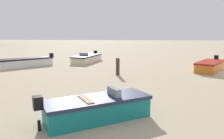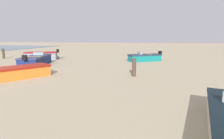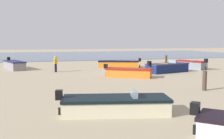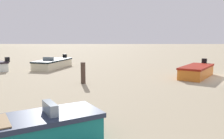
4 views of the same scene
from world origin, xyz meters
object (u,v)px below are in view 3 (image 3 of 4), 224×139
object	(u,v)px
boat_grey_3	(190,65)
boat_orange_6	(119,64)
boat_orange_0	(129,73)
mooring_post_near_water	(205,81)
boat_cream_2	(116,105)
beach_walker_foreground	(56,62)
boat_grey_7	(14,65)
boat_navy_1	(167,68)
mooring_post_mid_beach	(166,60)

from	to	relation	value
boat_grey_3	boat_orange_6	xyz separation A→B (m)	(7.06, -4.03, -0.07)
boat_grey_3	boat_orange_6	world-z (taller)	boat_grey_3
boat_orange_0	mooring_post_near_water	bearing A→B (deg)	50.76
boat_cream_2	boat_orange_6	size ratio (longest dim) A/B	0.97
beach_walker_foreground	boat_orange_0	bearing A→B (deg)	74.05
boat_grey_7	mooring_post_near_water	size ratio (longest dim) A/B	3.69
boat_navy_1	boat_grey_3	bearing A→B (deg)	102.64
mooring_post_near_water	beach_walker_foreground	xyz separation A→B (m)	(7.85, -13.05, 0.35)
boat_cream_2	mooring_post_mid_beach	size ratio (longest dim) A/B	3.94
boat_grey_7	mooring_post_near_water	bearing A→B (deg)	106.93
boat_cream_2	boat_orange_0	bearing A→B (deg)	170.00
boat_grey_7	mooring_post_mid_beach	xyz separation A→B (m)	(-18.54, -0.09, 0.15)
boat_navy_1	beach_walker_foreground	xyz separation A→B (m)	(10.46, -3.58, 0.49)
boat_cream_2	mooring_post_near_water	bearing A→B (deg)	130.32
boat_cream_2	boat_grey_7	bearing A→B (deg)	-152.95
mooring_post_near_water	boat_orange_6	bearing A→B (deg)	-88.89
boat_navy_1	mooring_post_mid_beach	xyz separation A→B (m)	(-4.00, -7.59, 0.15)
boat_orange_0	boat_grey_3	world-z (taller)	boat_grey_3
boat_navy_1	boat_orange_6	xyz separation A→B (m)	(2.91, -6.33, -0.07)
boat_cream_2	beach_walker_foreground	size ratio (longest dim) A/B	2.99
boat_navy_1	mooring_post_near_water	size ratio (longest dim) A/B	3.96
mooring_post_near_water	mooring_post_mid_beach	world-z (taller)	mooring_post_mid_beach
boat_cream_2	mooring_post_mid_beach	world-z (taller)	mooring_post_mid_beach
boat_navy_1	boat_cream_2	bearing A→B (deg)	-52.74
boat_grey_7	beach_walker_foreground	bearing A→B (deg)	117.97
boat_navy_1	boat_grey_3	distance (m)	4.74
boat_grey_3	mooring_post_near_water	world-z (taller)	boat_grey_3
boat_orange_6	beach_walker_foreground	size ratio (longest dim) A/B	3.07
boat_navy_1	mooring_post_mid_beach	distance (m)	8.58
mooring_post_mid_beach	boat_grey_3	bearing A→B (deg)	91.56
boat_grey_3	mooring_post_near_water	bearing A→B (deg)	-140.73
boat_grey_7	mooring_post_mid_beach	size ratio (longest dim) A/B	3.65
boat_orange_0	mooring_post_near_water	distance (m)	7.58
boat_orange_0	boat_cream_2	xyz separation A→B (m)	(4.66, 10.75, -0.02)
boat_grey_3	mooring_post_mid_beach	bearing A→B (deg)	70.66
boat_cream_2	boat_grey_7	distance (m)	21.09
boat_grey_3	boat_cream_2	bearing A→B (deg)	-152.77
mooring_post_mid_beach	boat_navy_1	bearing A→B (deg)	62.20
boat_grey_3	mooring_post_mid_beach	size ratio (longest dim) A/B	3.20
boat_orange_6	beach_walker_foreground	bearing A→B (deg)	130.45
mooring_post_near_water	mooring_post_mid_beach	size ratio (longest dim) A/B	0.99
boat_orange_0	boat_grey_7	distance (m)	13.70
boat_orange_0	mooring_post_mid_beach	distance (m)	13.28
boat_cream_2	boat_grey_3	world-z (taller)	boat_grey_3
boat_grey_3	beach_walker_foreground	distance (m)	14.67
boat_orange_6	beach_walker_foreground	xyz separation A→B (m)	(7.55, 2.75, 0.56)
boat_orange_0	boat_navy_1	bearing A→B (deg)	147.70
boat_navy_1	mooring_post_near_water	bearing A→B (deg)	-31.76
boat_cream_2	boat_grey_3	size ratio (longest dim) A/B	1.23
boat_orange_6	boat_grey_7	world-z (taller)	boat_grey_7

